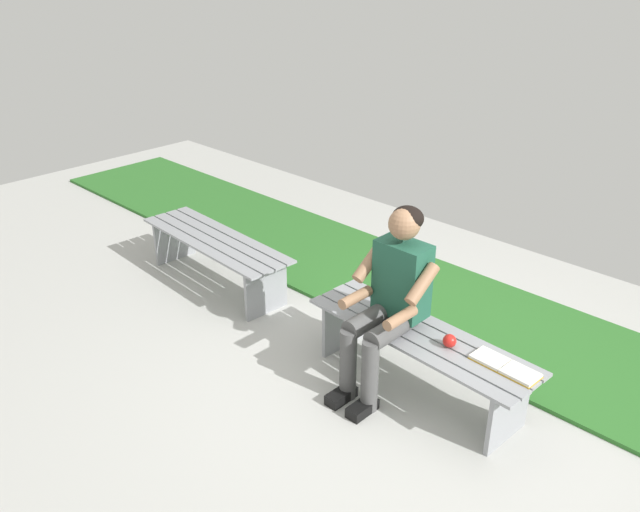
# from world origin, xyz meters

# --- Properties ---
(ground_plane) EXTENTS (10.00, 7.00, 0.04)m
(ground_plane) POSITION_xyz_m (1.06, 1.00, -0.02)
(ground_plane) COLOR #B2B2AD
(grass_strip) EXTENTS (9.00, 1.31, 0.03)m
(grass_strip) POSITION_xyz_m (1.06, -1.03, 0.01)
(grass_strip) COLOR #2D6B28
(grass_strip) RESTS_ON ground
(bench_near) EXTENTS (1.62, 0.53, 0.43)m
(bench_near) POSITION_xyz_m (0.00, 0.00, 0.33)
(bench_near) COLOR gray
(bench_near) RESTS_ON ground
(bench_far) EXTENTS (1.61, 0.53, 0.43)m
(bench_far) POSITION_xyz_m (2.12, 0.00, 0.33)
(bench_far) COLOR gray
(bench_far) RESTS_ON ground
(person_seated) EXTENTS (0.50, 0.69, 1.24)m
(person_seated) POSITION_xyz_m (0.18, 0.10, 0.67)
(person_seated) COLOR #1E513D
(person_seated) RESTS_ON ground
(apple) EXTENTS (0.08, 0.08, 0.08)m
(apple) POSITION_xyz_m (-0.22, -0.00, 0.47)
(apple) COLOR red
(apple) RESTS_ON bench_near
(book_open) EXTENTS (0.42, 0.18, 0.02)m
(book_open) POSITION_xyz_m (-0.58, -0.04, 0.44)
(book_open) COLOR white
(book_open) RESTS_ON bench_near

